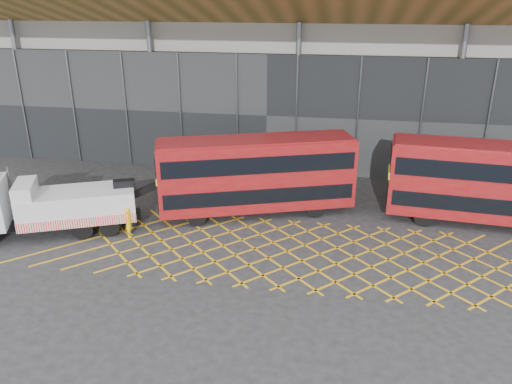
% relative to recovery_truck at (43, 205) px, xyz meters
% --- Properties ---
extents(ground_plane, '(120.00, 120.00, 0.00)m').
position_rel_recovery_truck_xyz_m(ground_plane, '(7.73, 0.29, -1.63)').
color(ground_plane, '#252527').
extents(road_markings, '(27.96, 7.16, 0.01)m').
position_rel_recovery_truck_xyz_m(road_markings, '(13.33, 0.29, -1.62)').
color(road_markings, gold).
rests_on(road_markings, ground_plane).
extents(construction_building, '(55.00, 23.97, 18.00)m').
position_rel_recovery_truck_xyz_m(construction_building, '(9.65, 18.69, 7.35)').
color(construction_building, gray).
rests_on(construction_building, ground_plane).
extents(recovery_truck, '(9.77, 5.62, 3.52)m').
position_rel_recovery_truck_xyz_m(recovery_truck, '(0.00, 0.00, 0.00)').
color(recovery_truck, black).
rests_on(recovery_truck, ground_plane).
extents(bus_towed, '(10.98, 5.99, 4.40)m').
position_rel_recovery_truck_xyz_m(bus_towed, '(10.25, 4.51, 0.81)').
color(bus_towed, maroon).
rests_on(bus_towed, ground_plane).
extents(bus_second, '(11.13, 3.46, 4.46)m').
position_rel_recovery_truck_xyz_m(bus_second, '(22.96, 5.26, 0.85)').
color(bus_second, maroon).
rests_on(bus_second, ground_plane).
extents(worker, '(0.49, 0.63, 1.55)m').
position_rel_recovery_truck_xyz_m(worker, '(4.34, 0.53, -0.85)').
color(worker, yellow).
rests_on(worker, ground_plane).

